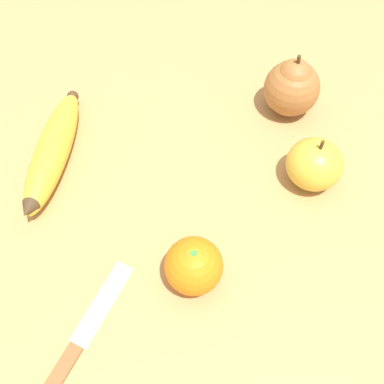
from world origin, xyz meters
TOP-DOWN VIEW (x-y plane):
  - ground_plane at (0.00, 0.00)m, footprint 3.00×3.00m
  - banana at (-0.06, -0.14)m, footprint 0.21×0.12m
  - orange at (0.15, 0.00)m, footprint 0.07×0.07m
  - pear at (-0.07, 0.21)m, footprint 0.08×0.08m
  - apple at (0.06, 0.19)m, footprint 0.07×0.07m
  - paring_knife at (0.19, -0.14)m, footprint 0.15×0.14m

SIDE VIEW (x-z plane):
  - ground_plane at x=0.00m, z-range 0.00..0.00m
  - paring_knife at x=0.19m, z-range 0.00..0.01m
  - banana at x=-0.06m, z-range 0.00..0.04m
  - apple at x=0.06m, z-range -0.01..0.07m
  - orange at x=0.15m, z-range 0.00..0.07m
  - pear at x=-0.07m, z-range -0.01..0.09m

